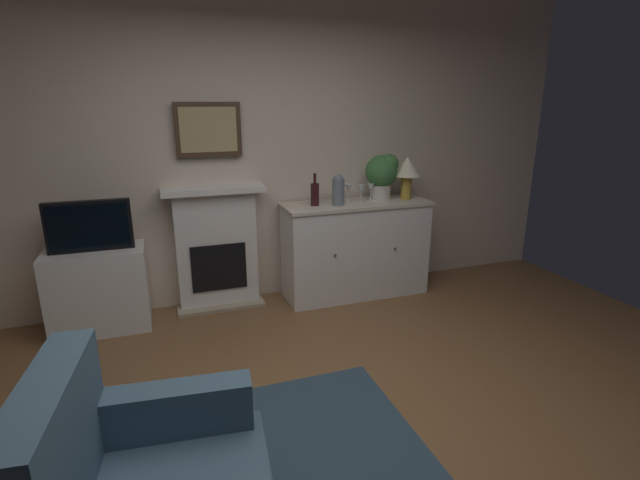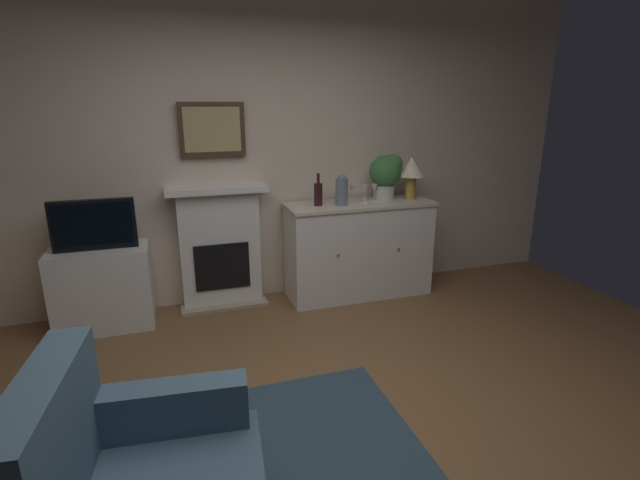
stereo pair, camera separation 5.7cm
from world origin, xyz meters
TOP-DOWN VIEW (x-y plane):
  - ground_plane at (0.00, 0.00)m, footprint 6.37×4.47m
  - wall_rear at (0.00, 2.21)m, footprint 6.37×0.06m
  - fireplace_unit at (-0.38, 2.08)m, footprint 0.87×0.30m
  - framed_picture at (-0.38, 2.12)m, footprint 0.55×0.04m
  - sideboard_cabinet at (0.90, 1.90)m, footprint 1.38×0.49m
  - table_lamp at (1.41, 1.90)m, footprint 0.26×0.26m
  - wine_bottle at (0.49, 1.90)m, footprint 0.08×0.08m
  - wine_glass_left at (0.83, 1.94)m, footprint 0.07×0.07m
  - wine_glass_center at (0.94, 1.89)m, footprint 0.07×0.07m
  - wine_glass_right at (1.05, 1.93)m, footprint 0.07×0.07m
  - vase_decorative at (0.69, 1.85)m, footprint 0.11×0.11m
  - tv_cabinet at (-1.36, 1.92)m, footprint 0.75×0.42m
  - tv_set at (-1.36, 1.89)m, footprint 0.62×0.07m
  - potted_plant_small at (1.18, 1.95)m, footprint 0.30×0.30m

SIDE VIEW (x-z plane):
  - ground_plane at x=0.00m, z-range -0.10..0.00m
  - tv_cabinet at x=-1.36m, z-range 0.00..0.68m
  - sideboard_cabinet at x=0.90m, z-range 0.00..0.91m
  - fireplace_unit at x=-0.38m, z-range 0.00..1.10m
  - tv_set at x=-1.36m, z-range 0.68..1.08m
  - wine_bottle at x=0.49m, z-range 0.87..1.16m
  - wine_glass_left at x=0.83m, z-range 0.95..1.11m
  - wine_glass_center at x=0.94m, z-range 0.95..1.11m
  - wine_glass_right at x=1.05m, z-range 0.95..1.11m
  - vase_decorative at x=0.69m, z-range 0.91..1.19m
  - potted_plant_small at x=1.18m, z-range 0.95..1.38m
  - table_lamp at x=1.41m, z-range 0.99..1.39m
  - wall_rear at x=0.00m, z-range 0.00..2.93m
  - framed_picture at x=-0.38m, z-range 1.35..1.80m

